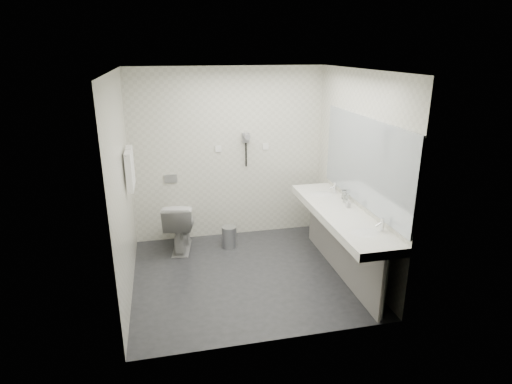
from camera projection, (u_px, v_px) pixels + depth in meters
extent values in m
plane|color=#26272B|center=(247.00, 275.00, 5.37)|extent=(2.80, 2.80, 0.00)
plane|color=white|center=(245.00, 70.00, 4.56)|extent=(2.80, 2.80, 0.00)
plane|color=silver|center=(229.00, 155.00, 6.17)|extent=(2.80, 0.00, 2.80)
plane|color=silver|center=(275.00, 223.00, 3.77)|extent=(2.80, 0.00, 2.80)
plane|color=silver|center=(122.00, 189.00, 4.68)|extent=(0.00, 2.60, 2.60)
plane|color=silver|center=(357.00, 173.00, 5.26)|extent=(0.00, 2.60, 2.60)
cube|color=white|center=(340.00, 215.00, 5.16)|extent=(0.55, 2.20, 0.10)
cube|color=gray|center=(340.00, 246.00, 5.30)|extent=(0.03, 2.15, 0.75)
cylinder|color=silver|center=(383.00, 290.00, 4.35)|extent=(0.06, 0.06, 0.75)
cylinder|color=silver|center=(314.00, 216.00, 6.27)|extent=(0.06, 0.06, 0.75)
cube|color=#B2BCC6|center=(364.00, 162.00, 5.01)|extent=(0.02, 2.20, 1.05)
ellipsoid|color=white|center=(365.00, 234.00, 4.55)|extent=(0.40, 0.31, 0.05)
ellipsoid|color=white|center=(321.00, 195.00, 5.75)|extent=(0.40, 0.31, 0.05)
cylinder|color=silver|center=(382.00, 224.00, 4.56)|extent=(0.04, 0.04, 0.15)
cylinder|color=silver|center=(335.00, 188.00, 5.76)|extent=(0.04, 0.04, 0.15)
imported|color=beige|center=(348.00, 204.00, 5.24)|extent=(0.05, 0.05, 0.10)
cylinder|color=silver|center=(346.00, 198.00, 5.41)|extent=(0.07, 0.07, 0.12)
cylinder|color=silver|center=(344.00, 194.00, 5.55)|extent=(0.08, 0.08, 0.12)
imported|color=white|center=(180.00, 225.00, 5.96)|extent=(0.52, 0.78, 0.73)
cube|color=#B2B5BA|center=(171.00, 179.00, 6.07)|extent=(0.18, 0.02, 0.12)
cylinder|color=#B2B5BA|center=(229.00, 237.00, 6.08)|extent=(0.21, 0.21, 0.30)
cylinder|color=#B2B5BA|center=(229.00, 227.00, 6.03)|extent=(0.21, 0.21, 0.02)
cylinder|color=silver|center=(127.00, 151.00, 5.10)|extent=(0.02, 0.62, 0.02)
cube|color=white|center=(129.00, 172.00, 5.04)|extent=(0.07, 0.24, 0.48)
cube|color=white|center=(131.00, 166.00, 5.30)|extent=(0.07, 0.24, 0.48)
cube|color=gray|center=(246.00, 138.00, 6.11)|extent=(0.10, 0.04, 0.14)
cylinder|color=gray|center=(247.00, 137.00, 6.04)|extent=(0.08, 0.14, 0.08)
cylinder|color=black|center=(246.00, 155.00, 6.18)|extent=(0.02, 0.02, 0.35)
cube|color=white|center=(218.00, 149.00, 6.09)|extent=(0.09, 0.02, 0.09)
cube|color=white|center=(266.00, 147.00, 6.24)|extent=(0.09, 0.02, 0.09)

